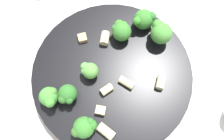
{
  "coord_description": "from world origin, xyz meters",
  "views": [
    {
      "loc": [
        -0.06,
        0.12,
        0.41
      ],
      "look_at": [
        0.0,
        0.0,
        0.04
      ],
      "focal_mm": 35.0,
      "sensor_mm": 36.0,
      "label": 1
    }
  ],
  "objects_px": {
    "broccoli_floret_2": "(84,127)",
    "chicken_chunk_1": "(82,38)",
    "rigatoni_0": "(127,83)",
    "broccoli_floret_1": "(121,30)",
    "rigatoni_4": "(107,89)",
    "pasta_bowl": "(112,74)",
    "rigatoni_3": "(161,82)",
    "rigatoni_1": "(105,38)",
    "broccoli_floret_3": "(144,20)",
    "broccoli_floret_6": "(67,95)",
    "chicken_chunk_0": "(101,110)",
    "broccoli_floret_4": "(49,97)",
    "broccoli_floret_0": "(89,70)",
    "rigatoni_2": "(106,131)",
    "broccoli_floret_5": "(160,32)"
  },
  "relations": [
    {
      "from": "broccoli_floret_6",
      "to": "rigatoni_2",
      "type": "bearing_deg",
      "value": 165.6
    },
    {
      "from": "broccoli_floret_1",
      "to": "rigatoni_4",
      "type": "relative_size",
      "value": 1.87
    },
    {
      "from": "rigatoni_0",
      "to": "rigatoni_3",
      "type": "height_order",
      "value": "rigatoni_3"
    },
    {
      "from": "broccoli_floret_2",
      "to": "broccoli_floret_3",
      "type": "bearing_deg",
      "value": -90.12
    },
    {
      "from": "pasta_bowl",
      "to": "broccoli_floret_4",
      "type": "relative_size",
      "value": 7.59
    },
    {
      "from": "rigatoni_0",
      "to": "rigatoni_2",
      "type": "distance_m",
      "value": 0.09
    },
    {
      "from": "broccoli_floret_4",
      "to": "rigatoni_3",
      "type": "distance_m",
      "value": 0.19
    },
    {
      "from": "pasta_bowl",
      "to": "chicken_chunk_1",
      "type": "height_order",
      "value": "chicken_chunk_1"
    },
    {
      "from": "broccoli_floret_4",
      "to": "broccoli_floret_6",
      "type": "relative_size",
      "value": 1.01
    },
    {
      "from": "pasta_bowl",
      "to": "broccoli_floret_3",
      "type": "bearing_deg",
      "value": -94.13
    },
    {
      "from": "broccoli_floret_2",
      "to": "rigatoni_0",
      "type": "xyz_separation_m",
      "value": [
        -0.03,
        -0.1,
        -0.01
      ]
    },
    {
      "from": "broccoli_floret_0",
      "to": "broccoli_floret_2",
      "type": "bearing_deg",
      "value": 115.21
    },
    {
      "from": "chicken_chunk_0",
      "to": "broccoli_floret_3",
      "type": "bearing_deg",
      "value": -87.63
    },
    {
      "from": "broccoli_floret_0",
      "to": "rigatoni_1",
      "type": "height_order",
      "value": "broccoli_floret_0"
    },
    {
      "from": "rigatoni_0",
      "to": "rigatoni_4",
      "type": "bearing_deg",
      "value": 47.18
    },
    {
      "from": "broccoli_floret_2",
      "to": "chicken_chunk_1",
      "type": "relative_size",
      "value": 2.32
    },
    {
      "from": "pasta_bowl",
      "to": "rigatoni_3",
      "type": "xyz_separation_m",
      "value": [
        -0.09,
        -0.02,
        0.02
      ]
    },
    {
      "from": "broccoli_floret_0",
      "to": "chicken_chunk_1",
      "type": "relative_size",
      "value": 2.14
    },
    {
      "from": "broccoli_floret_3",
      "to": "chicken_chunk_1",
      "type": "relative_size",
      "value": 2.54
    },
    {
      "from": "broccoli_floret_4",
      "to": "rigatoni_3",
      "type": "bearing_deg",
      "value": -143.64
    },
    {
      "from": "rigatoni_0",
      "to": "rigatoni_2",
      "type": "bearing_deg",
      "value": 94.4
    },
    {
      "from": "rigatoni_2",
      "to": "rigatoni_3",
      "type": "bearing_deg",
      "value": -111.32
    },
    {
      "from": "broccoli_floret_2",
      "to": "rigatoni_4",
      "type": "height_order",
      "value": "broccoli_floret_2"
    },
    {
      "from": "rigatoni_0",
      "to": "rigatoni_3",
      "type": "relative_size",
      "value": 1.21
    },
    {
      "from": "broccoli_floret_1",
      "to": "broccoli_floret_6",
      "type": "height_order",
      "value": "broccoli_floret_1"
    },
    {
      "from": "pasta_bowl",
      "to": "rigatoni_3",
      "type": "distance_m",
      "value": 0.09
    },
    {
      "from": "pasta_bowl",
      "to": "broccoli_floret_6",
      "type": "height_order",
      "value": "broccoli_floret_6"
    },
    {
      "from": "pasta_bowl",
      "to": "chicken_chunk_1",
      "type": "distance_m",
      "value": 0.09
    },
    {
      "from": "broccoli_floret_1",
      "to": "rigatoni_3",
      "type": "xyz_separation_m",
      "value": [
        -0.11,
        0.05,
        -0.02
      ]
    },
    {
      "from": "broccoli_floret_3",
      "to": "broccoli_floret_6",
      "type": "height_order",
      "value": "broccoli_floret_3"
    },
    {
      "from": "broccoli_floret_3",
      "to": "broccoli_floret_4",
      "type": "bearing_deg",
      "value": 69.8
    },
    {
      "from": "rigatoni_1",
      "to": "broccoli_floret_4",
      "type": "bearing_deg",
      "value": 79.8
    },
    {
      "from": "broccoli_floret_2",
      "to": "chicken_chunk_1",
      "type": "xyz_separation_m",
      "value": [
        0.09,
        -0.14,
        -0.02
      ]
    },
    {
      "from": "chicken_chunk_1",
      "to": "pasta_bowl",
      "type": "bearing_deg",
      "value": 157.68
    },
    {
      "from": "rigatoni_1",
      "to": "broccoli_floret_2",
      "type": "bearing_deg",
      "value": 107.15
    },
    {
      "from": "chicken_chunk_0",
      "to": "broccoli_floret_0",
      "type": "bearing_deg",
      "value": -45.37
    },
    {
      "from": "rigatoni_0",
      "to": "broccoli_floret_6",
      "type": "bearing_deg",
      "value": 41.73
    },
    {
      "from": "rigatoni_0",
      "to": "rigatoni_4",
      "type": "distance_m",
      "value": 0.04
    },
    {
      "from": "broccoli_floret_2",
      "to": "pasta_bowl",
      "type": "bearing_deg",
      "value": -85.98
    },
    {
      "from": "rigatoni_1",
      "to": "rigatoni_4",
      "type": "bearing_deg",
      "value": 119.96
    },
    {
      "from": "broccoli_floret_1",
      "to": "chicken_chunk_0",
      "type": "height_order",
      "value": "broccoli_floret_1"
    },
    {
      "from": "broccoli_floret_2",
      "to": "chicken_chunk_0",
      "type": "relative_size",
      "value": 2.32
    },
    {
      "from": "pasta_bowl",
      "to": "rigatoni_3",
      "type": "bearing_deg",
      "value": -166.99
    },
    {
      "from": "broccoli_floret_4",
      "to": "rigatoni_2",
      "type": "xyz_separation_m",
      "value": [
        -0.11,
        0.0,
        -0.02
      ]
    },
    {
      "from": "broccoli_floret_0",
      "to": "rigatoni_2",
      "type": "distance_m",
      "value": 0.11
    },
    {
      "from": "broccoli_floret_1",
      "to": "broccoli_floret_4",
      "type": "bearing_deg",
      "value": 73.41
    },
    {
      "from": "broccoli_floret_0",
      "to": "rigatoni_4",
      "type": "distance_m",
      "value": 0.05
    },
    {
      "from": "broccoli_floret_0",
      "to": "broccoli_floret_5",
      "type": "xyz_separation_m",
      "value": [
        -0.08,
        -0.12,
        0.01
      ]
    },
    {
      "from": "broccoli_floret_2",
      "to": "rigatoni_1",
      "type": "xyz_separation_m",
      "value": [
        0.05,
        -0.16,
        -0.01
      ]
    },
    {
      "from": "broccoli_floret_2",
      "to": "chicken_chunk_1",
      "type": "bearing_deg",
      "value": -58.12
    }
  ]
}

